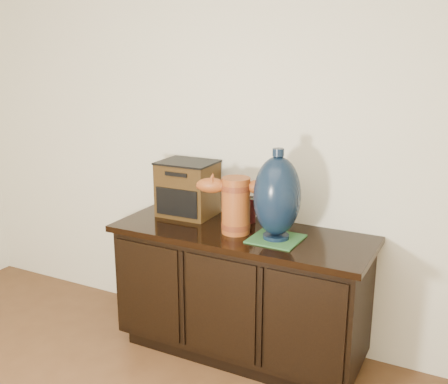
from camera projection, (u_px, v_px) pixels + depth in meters
The scene contains 6 objects.
sideboard at pixel (241, 292), 3.00m from camera, with size 1.46×0.56×0.75m.
terracotta_vessel at pixel (236, 202), 2.84m from camera, with size 0.44×0.22×0.31m.
tv_radio at pixel (188, 188), 3.16m from camera, with size 0.34×0.27×0.33m.
green_mat at pixel (276, 239), 2.78m from camera, with size 0.26×0.26×0.01m, color #295C2D.
lamp_base at pixel (277, 196), 2.72m from camera, with size 0.25×0.25×0.48m.
spray_can at pixel (251, 209), 3.04m from camera, with size 0.06×0.06×0.17m.
Camera 1 is at (1.17, -0.26, 1.73)m, focal length 42.00 mm.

